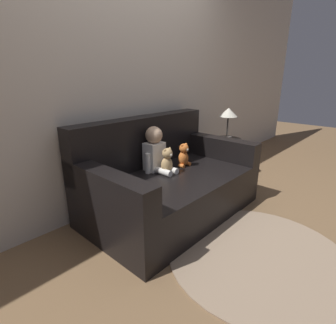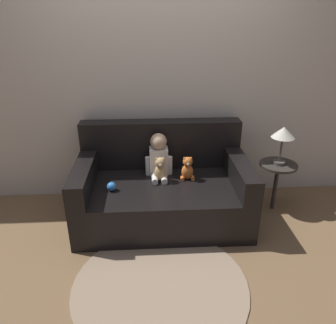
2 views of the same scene
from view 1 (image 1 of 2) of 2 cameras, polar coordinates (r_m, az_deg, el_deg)
ground_plane at (r=2.58m, az=0.94°, el=-10.79°), size 12.00×12.00×0.00m
wall_back at (r=2.67m, az=-8.59°, el=19.05°), size 8.00×0.05×2.60m
couch at (r=2.49m, az=-0.18°, el=-4.27°), size 1.61×0.96×0.88m
person_baby at (r=2.46m, az=-2.75°, el=2.33°), size 0.27×0.33×0.42m
teddy_bear_brown at (r=2.39m, az=-0.20°, el=0.22°), size 0.12×0.11×0.24m
plush_toy_side at (r=2.60m, az=3.42°, el=1.39°), size 0.14×0.11×0.23m
toy_ball at (r=2.02m, az=-5.26°, el=-5.83°), size 0.08×0.08×0.08m
floor_rug at (r=2.15m, az=18.95°, el=-18.53°), size 1.32×1.32×0.01m
side_table at (r=3.32m, az=12.82°, el=7.45°), size 0.36×0.36×0.89m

